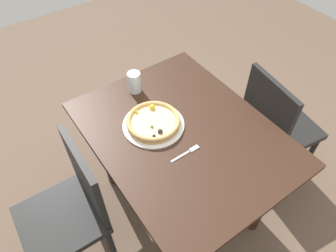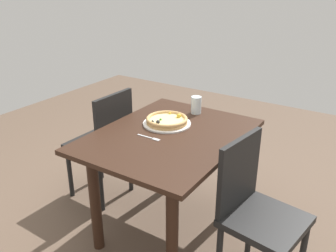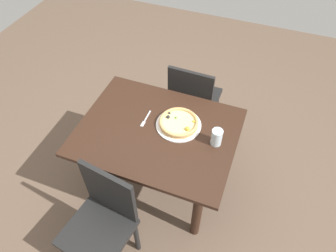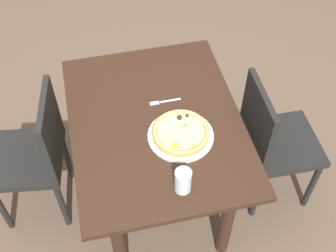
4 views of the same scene
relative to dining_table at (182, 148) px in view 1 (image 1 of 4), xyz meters
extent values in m
plane|color=brown|center=(0.00, 0.00, -0.60)|extent=(6.00, 6.00, 0.00)
cube|color=#331E14|center=(0.00, 0.00, 0.12)|extent=(1.11, 0.86, 0.03)
cylinder|color=#331E14|center=(-0.41, -0.29, -0.25)|extent=(0.07, 0.07, 0.71)
cylinder|color=#331E14|center=(-0.41, 0.29, -0.25)|extent=(0.07, 0.07, 0.71)
cylinder|color=#331E14|center=(0.41, 0.29, -0.25)|extent=(0.07, 0.07, 0.71)
cylinder|color=black|center=(-0.25, -0.87, -0.39)|extent=(0.04, 0.04, 0.43)
cylinder|color=black|center=(0.10, -0.54, -0.39)|extent=(0.04, 0.04, 0.43)
cylinder|color=black|center=(-0.24, -0.54, -0.39)|extent=(0.04, 0.04, 0.43)
cube|color=black|center=(-0.08, -0.71, -0.16)|extent=(0.41, 0.41, 0.04)
cube|color=black|center=(-0.07, -0.52, 0.07)|extent=(0.38, 0.04, 0.42)
cylinder|color=black|center=(0.00, 0.90, -0.39)|extent=(0.04, 0.04, 0.43)
cylinder|color=black|center=(0.33, 0.85, -0.39)|extent=(0.04, 0.04, 0.43)
cylinder|color=black|center=(-0.06, 0.57, -0.39)|extent=(0.04, 0.04, 0.43)
cylinder|color=black|center=(0.28, 0.52, -0.39)|extent=(0.04, 0.04, 0.43)
cube|color=black|center=(0.14, 0.71, -0.16)|extent=(0.46, 0.46, 0.04)
cube|color=black|center=(0.11, 0.53, 0.07)|extent=(0.38, 0.09, 0.42)
cylinder|color=white|center=(-0.12, -0.10, 0.14)|extent=(0.32, 0.32, 0.01)
cylinder|color=tan|center=(-0.12, -0.10, 0.15)|extent=(0.28, 0.28, 0.02)
cylinder|color=beige|center=(-0.12, -0.10, 0.16)|extent=(0.24, 0.24, 0.01)
torus|color=tan|center=(-0.12, -0.10, 0.17)|extent=(0.28, 0.28, 0.02)
sphere|color=#4C9E38|center=(-0.09, -0.13, 0.17)|extent=(0.02, 0.02, 0.02)
sphere|color=#262626|center=(-0.04, -0.11, 0.18)|extent=(0.03, 0.03, 0.03)
sphere|color=gold|center=(-0.22, -0.14, 0.17)|extent=(0.02, 0.02, 0.02)
sphere|color=#262626|center=(-0.03, -0.15, 0.17)|extent=(0.02, 0.02, 0.02)
sphere|color=gold|center=(-0.20, -0.05, 0.18)|extent=(0.03, 0.03, 0.03)
cube|color=silver|center=(0.12, -0.10, 0.14)|extent=(0.01, 0.11, 0.00)
cube|color=silver|center=(0.12, -0.02, 0.14)|extent=(0.02, 0.05, 0.00)
cylinder|color=silver|center=(-0.41, -0.04, 0.20)|extent=(0.07, 0.07, 0.13)
camera|label=1|loc=(0.81, -0.66, 1.35)|focal=33.19mm
camera|label=2|loc=(1.78, 1.15, 1.09)|focal=39.08mm
camera|label=3|loc=(-0.58, 1.31, 1.79)|focal=33.24mm
camera|label=4|loc=(-1.41, 0.26, 1.81)|focal=46.80mm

